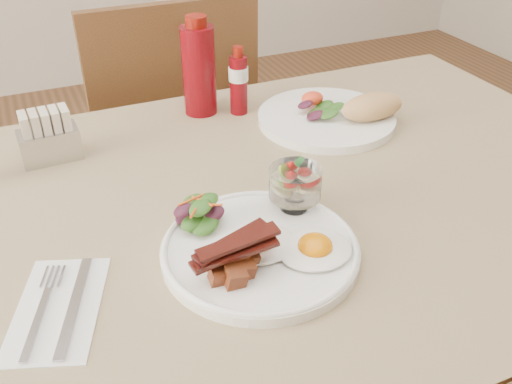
% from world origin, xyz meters
% --- Properties ---
extents(table, '(1.33, 0.88, 0.75)m').
position_xyz_m(table, '(0.00, 0.00, 0.66)').
color(table, brown).
rests_on(table, ground).
extents(chair_far, '(0.42, 0.42, 0.93)m').
position_xyz_m(chair_far, '(0.00, 0.66, 0.52)').
color(chair_far, brown).
rests_on(chair_far, ground).
extents(main_plate, '(0.28, 0.28, 0.02)m').
position_xyz_m(main_plate, '(-0.08, -0.14, 0.76)').
color(main_plate, white).
rests_on(main_plate, table).
extents(fried_eggs, '(0.18, 0.14, 0.03)m').
position_xyz_m(fried_eggs, '(-0.05, -0.16, 0.78)').
color(fried_eggs, white).
rests_on(fried_eggs, main_plate).
extents(bacon_potato_pile, '(0.12, 0.07, 0.05)m').
position_xyz_m(bacon_potato_pile, '(-0.14, -0.17, 0.79)').
color(bacon_potato_pile, brown).
rests_on(bacon_potato_pile, main_plate).
extents(side_salad, '(0.08, 0.08, 0.04)m').
position_xyz_m(side_salad, '(-0.14, -0.06, 0.79)').
color(side_salad, '#225316').
rests_on(side_salad, main_plate).
extents(fruit_cup, '(0.08, 0.08, 0.08)m').
position_xyz_m(fruit_cup, '(0.00, -0.07, 0.81)').
color(fruit_cup, white).
rests_on(fruit_cup, main_plate).
extents(second_plate, '(0.29, 0.28, 0.07)m').
position_xyz_m(second_plate, '(0.23, 0.19, 0.77)').
color(second_plate, white).
rests_on(second_plate, table).
extents(ketchup_bottle, '(0.08, 0.08, 0.20)m').
position_xyz_m(ketchup_bottle, '(-0.00, 0.35, 0.85)').
color(ketchup_bottle, '#63050C').
rests_on(ketchup_bottle, table).
extents(hot_sauce_bottle, '(0.05, 0.05, 0.14)m').
position_xyz_m(hot_sauce_bottle, '(0.07, 0.31, 0.82)').
color(hot_sauce_bottle, '#63050C').
rests_on(hot_sauce_bottle, table).
extents(sugar_caddy, '(0.11, 0.06, 0.09)m').
position_xyz_m(sugar_caddy, '(-0.32, 0.27, 0.79)').
color(sugar_caddy, '#B3B2B7').
rests_on(sugar_caddy, table).
extents(napkin_cutlery, '(0.16, 0.21, 0.01)m').
position_xyz_m(napkin_cutlery, '(-0.36, -0.13, 0.75)').
color(napkin_cutlery, white).
rests_on(napkin_cutlery, table).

